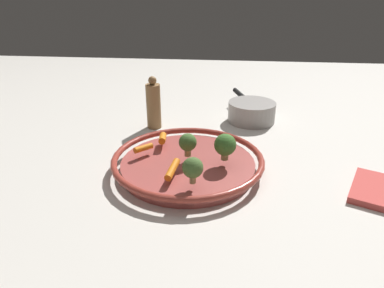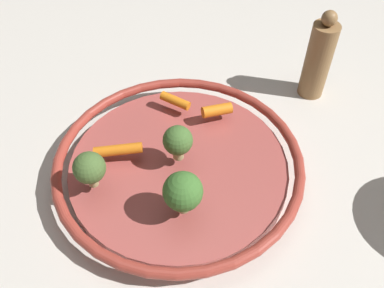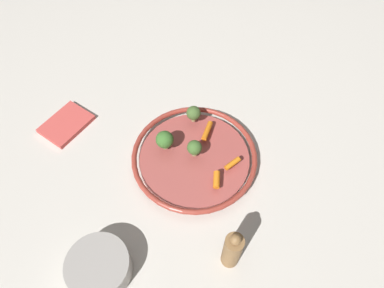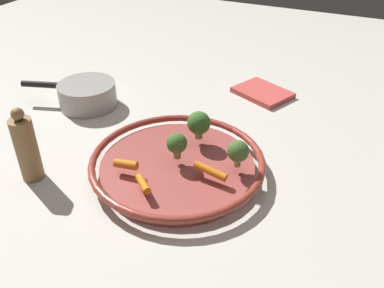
% 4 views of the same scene
% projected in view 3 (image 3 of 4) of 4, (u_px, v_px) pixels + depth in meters
% --- Properties ---
extents(ground_plane, '(2.53, 2.53, 0.00)m').
position_uv_depth(ground_plane, '(194.00, 161.00, 0.98)').
color(ground_plane, beige).
extents(serving_bowl, '(0.35, 0.35, 0.04)m').
position_uv_depth(serving_bowl, '(194.00, 158.00, 0.96)').
color(serving_bowl, '#A84C47').
rests_on(serving_bowl, ground_plane).
extents(baby_carrot_back, '(0.07, 0.02, 0.02)m').
position_uv_depth(baby_carrot_back, '(207.00, 131.00, 0.98)').
color(baby_carrot_back, orange).
rests_on(baby_carrot_back, serving_bowl).
extents(baby_carrot_center, '(0.05, 0.02, 0.02)m').
position_uv_depth(baby_carrot_center, '(217.00, 180.00, 0.89)').
color(baby_carrot_center, orange).
rests_on(baby_carrot_center, serving_bowl).
extents(baby_carrot_right, '(0.05, 0.04, 0.02)m').
position_uv_depth(baby_carrot_right, '(232.00, 163.00, 0.92)').
color(baby_carrot_right, orange).
rests_on(baby_carrot_right, serving_bowl).
extents(broccoli_floret_mid, '(0.04, 0.04, 0.05)m').
position_uv_depth(broccoli_floret_mid, '(194.00, 113.00, 0.98)').
color(broccoli_floret_mid, tan).
rests_on(broccoli_floret_mid, serving_bowl).
extents(broccoli_floret_small, '(0.05, 0.05, 0.06)m').
position_uv_depth(broccoli_floret_small, '(165.00, 140.00, 0.93)').
color(broccoli_floret_small, tan).
rests_on(broccoli_floret_small, serving_bowl).
extents(broccoli_floret_large, '(0.04, 0.04, 0.05)m').
position_uv_depth(broccoli_floret_large, '(195.00, 147.00, 0.92)').
color(broccoli_floret_large, tan).
rests_on(broccoli_floret_large, serving_bowl).
extents(pepper_mill, '(0.04, 0.04, 0.16)m').
position_uv_depth(pepper_mill, '(232.00, 250.00, 0.76)').
color(pepper_mill, olive).
rests_on(pepper_mill, ground_plane).
extents(saucepan, '(0.24, 0.15, 0.06)m').
position_uv_depth(saucepan, '(99.00, 268.00, 0.78)').
color(saucepan, '#9E9993').
rests_on(saucepan, ground_plane).
extents(dish_towel, '(0.17, 0.16, 0.01)m').
position_uv_depth(dish_towel, '(66.00, 124.00, 1.04)').
color(dish_towel, '#D14C47').
rests_on(dish_towel, ground_plane).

